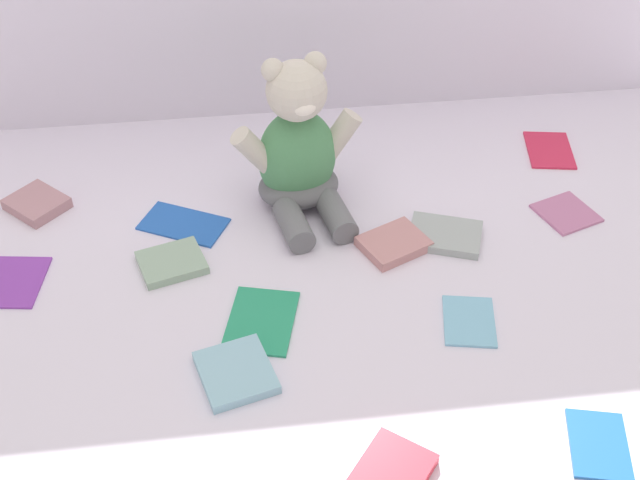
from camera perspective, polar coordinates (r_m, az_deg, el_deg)
name	(u,v)px	position (r m, az deg, el deg)	size (l,w,h in m)	color
ground_plane	(315,247)	(1.33, -0.37, -0.50)	(3.20, 3.20, 0.00)	silver
teddy_bear	(299,153)	(1.36, -1.50, 6.08)	(0.23, 0.22, 0.27)	#4C8C59
book_case_0	(599,444)	(1.12, 18.90, -13.30)	(0.07, 0.10, 0.01)	#2363AE
book_case_1	(172,263)	(1.31, -10.31, -1.56)	(0.08, 0.10, 0.01)	#8BA88F
book_case_2	(392,473)	(1.04, 5.03, -15.92)	(0.08, 0.10, 0.02)	red
book_case_3	(394,244)	(1.32, 5.17, -0.26)	(0.08, 0.10, 0.02)	tan
book_case_4	(236,373)	(1.14, -5.88, -9.19)	(0.09, 0.10, 0.01)	#86B8CC
book_case_5	(261,320)	(1.20, -4.13, -5.57)	(0.10, 0.13, 0.01)	#249063
book_case_6	(566,212)	(1.45, 16.82, 1.89)	(0.09, 0.09, 0.01)	#B36792
book_case_7	(37,204)	(1.48, -19.16, 2.42)	(0.08, 0.09, 0.02)	#AD7A82
book_case_8	(11,281)	(1.35, -20.79, -2.69)	(0.10, 0.11, 0.01)	purple
book_case_9	(550,149)	(1.60, 15.73, 6.12)	(0.08, 0.12, 0.01)	#D02546
book_case_10	(445,235)	(1.35, 8.72, 0.33)	(0.09, 0.12, 0.01)	#99A2A0
book_case_11	(183,223)	(1.39, -9.51, 1.17)	(0.08, 0.14, 0.01)	blue
book_case_12	(469,320)	(1.22, 10.38, -5.52)	(0.07, 0.10, 0.01)	#75B5D4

